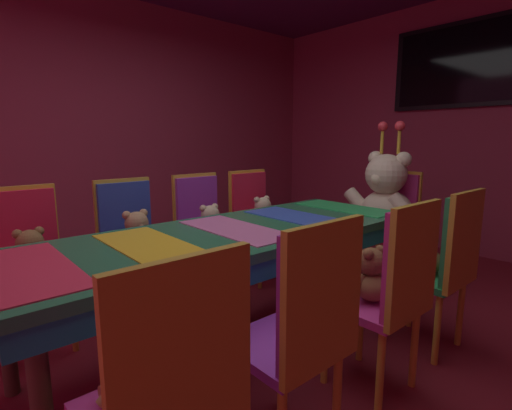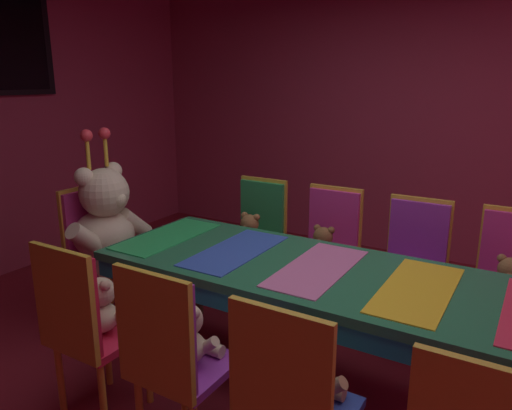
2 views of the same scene
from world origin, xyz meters
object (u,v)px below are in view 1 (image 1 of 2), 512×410
Objects in this scene: banquet_table at (236,243)px; chair_right_0 at (172,387)px; teddy_left_2 at (211,226)px; wall_tv at (466,64)px; chair_left_1 at (129,233)px; teddy_right_3 at (424,253)px; chair_right_3 at (448,256)px; chair_left_0 at (26,250)px; chair_left_2 at (201,222)px; teddy_right_2 at (369,277)px; teddy_right_0 at (148,368)px; chair_right_2 at (396,282)px; chair_left_3 at (253,213)px; teddy_left_3 at (263,216)px; chair_right_1 at (306,320)px; teddy_left_0 at (32,257)px; king_teddy_bear at (384,198)px; teddy_left_1 at (138,237)px; throne_chair at (393,214)px.

chair_right_0 is at bearing -46.01° from banquet_table.
wall_tv is at bearing 75.34° from teddy_left_2.
chair_left_1 is 3.21× the size of teddy_right_3.
teddy_right_3 is at bearing 0.00° from chair_right_3.
chair_left_2 is at bearing 89.86° from chair_left_0.
banquet_table is 3.41m from wall_tv.
teddy_right_2 is (1.60, -0.04, -0.02)m from chair_left_2.
teddy_right_0 is at bearing 0.00° from chair_right_0.
chair_right_2 is 3.30× the size of teddy_right_2.
banquet_table is 0.92m from chair_right_2.
teddy_left_3 is (0.15, 0.00, -0.01)m from chair_left_3.
chair_right_1 is (1.58, -0.65, 0.01)m from teddy_left_2.
teddy_right_3 is at bearing -72.04° from wall_tv.
chair_left_0 is 1.00× the size of chair_right_2.
chair_left_2 is at bearing 96.45° from teddy_left_0.
teddy_right_2 is (1.46, -0.04, -0.01)m from teddy_left_2.
chair_right_3 is (1.59, 0.57, 0.01)m from teddy_left_2.
banquet_table is 2.56× the size of chair_right_0.
teddy_right_3 is at bearing 43.99° from king_teddy_bear.
teddy_left_1 is 1.15× the size of teddy_right_2.
chair_left_2 is (-0.87, 0.32, -0.06)m from banquet_table.
banquet_table reaches higher than teddy_right_2.
chair_left_0 is 3.03× the size of teddy_left_3.
chair_left_0 is 3.24× the size of teddy_right_0.
teddy_left_0 is at bearing -14.97° from throne_chair.
chair_right_0 and chair_right_1 have the same top height.
teddy_left_2 is at bearing 0.00° from chair_left_2.
chair_right_1 is 2.30m from throne_chair.
teddy_left_2 is at bearing -75.18° from chair_left_3.
banquet_table is at bearing -51.14° from teddy_right_0.
chair_right_0 is at bearing 1.13° from teddy_left_0.
chair_left_2 is 1.83m from chair_right_3.
chair_left_3 is (-0.88, 0.88, -0.06)m from banquet_table.
teddy_left_0 is at bearing 1.13° from chair_right_0.
teddy_right_3 is at bearing 51.44° from teddy_left_0.
teddy_left_0 is (0.14, -0.00, -0.01)m from chair_left_0.
chair_left_0 is at bearing -133.21° from banquet_table.
chair_left_1 is 0.62m from teddy_left_2.
chair_left_3 reaches higher than teddy_right_2.
king_teddy_bear is at bearing -46.01° from teddy_right_3.
throne_chair is at bearing 46.39° from chair_left_3.
teddy_left_1 is 0.35× the size of chair_right_2.
chair_right_0 is (1.61, -0.62, -0.00)m from teddy_left_1.
chair_left_3 is 1.00× the size of chair_right_3.
teddy_right_2 is at bearing 25.62° from throne_chair.
teddy_left_1 is at bearing -21.02° from chair_right_0.
wall_tv is at bearing -75.50° from teddy_right_2.
chair_left_0 is at bearing 34.79° from chair_right_2.
teddy_left_2 is 1.60m from chair_right_2.
banquet_table is 2.56× the size of chair_left_1.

